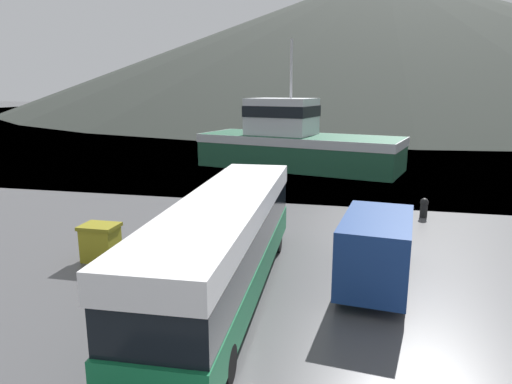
{
  "coord_description": "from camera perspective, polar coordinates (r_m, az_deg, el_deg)",
  "views": [
    {
      "loc": [
        1.16,
        -2.85,
        6.41
      ],
      "look_at": [
        -3.06,
        16.07,
        2.0
      ],
      "focal_mm": 32.0,
      "sensor_mm": 36.0,
      "label": 1
    }
  ],
  "objects": [
    {
      "name": "mooring_bollard",
      "position": [
        24.65,
        20.26,
        -1.77
      ],
      "size": [
        0.42,
        0.42,
        1.0
      ],
      "color": "black",
      "rests_on": "ground"
    },
    {
      "name": "fishing_boat",
      "position": [
        37.7,
        5.01,
        6.22
      ],
      "size": [
        17.25,
        9.63,
        10.23
      ],
      "rotation": [
        0.0,
        0.0,
        4.46
      ],
      "color": "#1E5138",
      "rests_on": "water_surface"
    },
    {
      "name": "delivery_van",
      "position": [
        15.63,
        14.91,
        -6.69
      ],
      "size": [
        2.73,
        5.94,
        2.48
      ],
      "rotation": [
        0.0,
        0.0,
        -0.12
      ],
      "color": "navy",
      "rests_on": "ground"
    },
    {
      "name": "hill_backdrop",
      "position": [
        170.52,
        15.41,
        17.78
      ],
      "size": [
        237.04,
        237.04,
        44.93
      ],
      "primitive_type": "cone",
      "color": "#2D332D",
      "rests_on": "ground"
    },
    {
      "name": "water_surface",
      "position": [
        145.15,
        12.31,
        9.99
      ],
      "size": [
        240.0,
        240.0,
        0.0
      ],
      "primitive_type": "plane",
      "color": "slate",
      "rests_on": "ground"
    },
    {
      "name": "tour_bus",
      "position": [
        14.18,
        -3.82,
        -6.13
      ],
      "size": [
        2.92,
        12.31,
        3.22
      ],
      "rotation": [
        0.0,
        0.0,
        0.04
      ],
      "color": "#146B3D",
      "rests_on": "ground"
    },
    {
      "name": "storage_bin",
      "position": [
        18.37,
        -18.85,
        -5.95
      ],
      "size": [
        1.36,
        1.08,
        1.41
      ],
      "color": "olive",
      "rests_on": "ground"
    }
  ]
}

